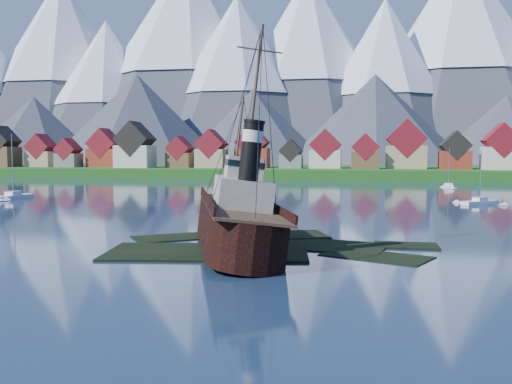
% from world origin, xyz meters
% --- Properties ---
extents(ground, '(1400.00, 1400.00, 0.00)m').
position_xyz_m(ground, '(0.00, 0.00, 0.00)').
color(ground, '#192D48').
rests_on(ground, ground).
extents(shoal, '(31.71, 21.24, 1.14)m').
position_xyz_m(shoal, '(1.78, 2.15, -0.35)').
color(shoal, black).
rests_on(shoal, ground).
extents(shore_bank, '(600.00, 80.00, 3.20)m').
position_xyz_m(shore_bank, '(0.00, 170.00, 0.00)').
color(shore_bank, '#174E16').
rests_on(shore_bank, ground).
extents(seawall, '(600.00, 2.50, 2.00)m').
position_xyz_m(seawall, '(0.00, 132.00, 0.00)').
color(seawall, '#3F3D38').
rests_on(seawall, ground).
extents(town, '(250.96, 16.69, 17.30)m').
position_xyz_m(town, '(-33.12, 152.18, 8.99)').
color(town, maroon).
rests_on(town, ground).
extents(mountains, '(965.00, 340.00, 205.00)m').
position_xyz_m(mountains, '(-0.79, 481.26, 89.34)').
color(mountains, '#2D333D').
rests_on(mountains, ground).
extents(tugboat_wreck, '(6.31, 27.17, 21.53)m').
position_xyz_m(tugboat_wreck, '(-0.98, 1.45, 2.72)').
color(tugboat_wreck, black).
rests_on(tugboat_wreck, ground).
extents(sailboat_b, '(3.55, 9.22, 13.02)m').
position_xyz_m(sailboat_b, '(-54.68, 46.88, 0.30)').
color(sailboat_b, white).
rests_on(sailboat_b, ground).
extents(sailboat_d, '(6.93, 5.94, 10.02)m').
position_xyz_m(sailboat_d, '(30.91, 52.19, 0.23)').
color(sailboat_d, white).
rests_on(sailboat_d, ground).
extents(sailboat_e, '(3.09, 8.96, 10.19)m').
position_xyz_m(sailboat_e, '(31.97, 95.66, 0.22)').
color(sailboat_e, white).
rests_on(sailboat_e, ground).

